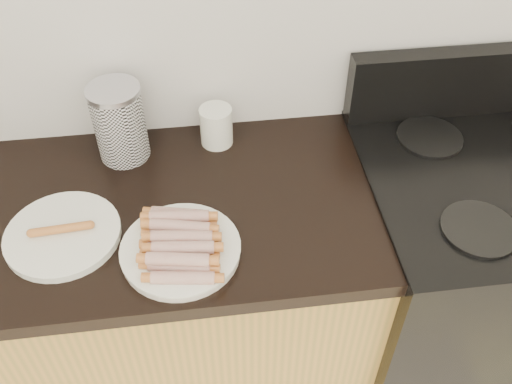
{
  "coord_description": "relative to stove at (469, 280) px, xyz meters",
  "views": [
    {
      "loc": [
        -0.02,
        0.7,
        1.92
      ],
      "look_at": [
        0.1,
        1.62,
        0.99
      ],
      "focal_mm": 40.0,
      "sensor_mm": 36.0,
      "label": 1
    }
  ],
  "objects": [
    {
      "name": "burner_far_left",
      "position": [
        -0.17,
        0.17,
        0.46
      ],
      "size": [
        0.18,
        0.18,
        0.01
      ],
      "primitive_type": "cylinder",
      "color": "black",
      "rests_on": "stove"
    },
    {
      "name": "stove_panel",
      "position": [
        0.0,
        0.28,
        0.55
      ],
      "size": [
        0.76,
        0.06,
        0.2
      ],
      "primitive_type": "cube",
      "color": "black",
      "rests_on": "stove"
    },
    {
      "name": "burner_near_left",
      "position": [
        -0.17,
        -0.17,
        0.46
      ],
      "size": [
        0.18,
        0.18,
        0.01
      ],
      "primitive_type": "cylinder",
      "color": "black",
      "rests_on": "stove"
    },
    {
      "name": "main_plate",
      "position": [
        -0.87,
        -0.14,
        0.45
      ],
      "size": [
        0.34,
        0.34,
        0.02
      ],
      "primitive_type": "cylinder",
      "rotation": [
        0.0,
        0.0,
        0.32
      ],
      "color": "white",
      "rests_on": "counter_slab"
    },
    {
      "name": "stove",
      "position": [
        0.0,
        0.0,
        0.0
      ],
      "size": [
        0.76,
        0.65,
        0.91
      ],
      "color": "black",
      "rests_on": "floor"
    },
    {
      "name": "plain_sausages",
      "position": [
        -1.14,
        -0.06,
        0.47
      ],
      "size": [
        0.13,
        0.03,
        0.02
      ],
      "rotation": [
        0.0,
        0.0,
        0.07
      ],
      "color": "#C97153",
      "rests_on": "side_plate"
    },
    {
      "name": "canister",
      "position": [
        -1.0,
        0.23,
        0.55
      ],
      "size": [
        0.14,
        0.14,
        0.21
      ],
      "rotation": [
        0.0,
        0.0,
        -0.05
      ],
      "color": "silver",
      "rests_on": "counter_slab"
    },
    {
      "name": "hotdog_pile",
      "position": [
        -0.87,
        -0.14,
        0.49
      ],
      "size": [
        0.14,
        0.24,
        0.05
      ],
      "rotation": [
        0.0,
        0.0,
        -0.19
      ],
      "color": "maroon",
      "rests_on": "main_plate"
    },
    {
      "name": "mug",
      "position": [
        -0.75,
        0.24,
        0.5
      ],
      "size": [
        0.09,
        0.09,
        0.11
      ],
      "primitive_type": "cylinder",
      "rotation": [
        0.0,
        0.0,
        -0.01
      ],
      "color": "silver",
      "rests_on": "counter_slab"
    },
    {
      "name": "side_plate",
      "position": [
        -1.14,
        -0.06,
        0.45
      ],
      "size": [
        0.29,
        0.29,
        0.02
      ],
      "primitive_type": "cylinder",
      "rotation": [
        0.0,
        0.0,
        -0.1
      ],
      "color": "white",
      "rests_on": "counter_slab"
    }
  ]
}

